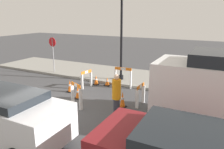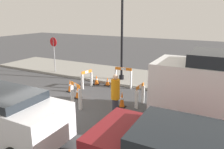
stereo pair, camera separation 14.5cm
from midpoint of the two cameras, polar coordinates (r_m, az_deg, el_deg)
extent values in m
plane|color=#424244|center=(9.44, -17.71, -9.53)|extent=(60.00, 60.00, 0.00)
cube|color=gray|center=(14.28, 0.11, 0.02)|extent=(18.00, 3.63, 0.14)
cylinder|color=black|center=(12.99, 2.03, -0.70)|extent=(0.29, 0.29, 0.24)
cylinder|color=black|center=(12.56, 2.12, 8.74)|extent=(0.13, 0.13, 4.53)
cylinder|color=gray|center=(14.98, -15.36, 4.91)|extent=(0.06, 0.06, 2.26)
cylinder|color=red|center=(14.85, -15.60, 8.17)|extent=(0.60, 0.08, 0.60)
cube|color=white|center=(9.33, 6.10, -6.43)|extent=(0.14, 0.07, 0.82)
cube|color=white|center=(9.92, 7.75, -5.13)|extent=(0.14, 0.07, 0.82)
cube|color=orange|center=(9.46, 7.05, -3.02)|extent=(0.07, 0.75, 0.15)
cube|color=white|center=(9.46, 7.05, -3.02)|extent=(0.04, 0.23, 0.14)
cube|color=white|center=(11.69, 4.57, -1.40)|extent=(0.07, 0.14, 0.98)
cube|color=white|center=(11.95, 0.56, -0.96)|extent=(0.07, 0.14, 0.98)
cube|color=orange|center=(11.66, 2.57, 1.49)|extent=(0.93, 0.12, 0.15)
cube|color=white|center=(11.66, 2.57, 1.49)|extent=(0.28, 0.06, 0.14)
cube|color=white|center=(12.12, -5.85, -1.23)|extent=(0.14, 0.09, 0.81)
cube|color=white|center=(11.70, -8.17, -1.93)|extent=(0.14, 0.09, 0.81)
cube|color=orange|center=(11.78, -7.07, 0.66)|extent=(0.19, 0.70, 0.15)
cube|color=white|center=(11.78, -7.07, 0.66)|extent=(0.08, 0.22, 0.14)
cube|color=white|center=(9.76, -10.69, -5.25)|extent=(0.11, 0.14, 0.93)
cube|color=white|center=(9.19, -8.65, -6.47)|extent=(0.11, 0.14, 0.93)
cube|color=orange|center=(9.29, -9.85, -2.74)|extent=(0.69, 0.33, 0.15)
cube|color=white|center=(9.29, -9.85, -2.74)|extent=(0.22, 0.12, 0.13)
cube|color=black|center=(11.52, -11.22, -4.38)|extent=(0.30, 0.30, 0.04)
cone|color=orange|center=(11.42, -11.30, -2.86)|extent=(0.23, 0.22, 0.60)
cylinder|color=white|center=(11.41, -11.31, -2.71)|extent=(0.13, 0.13, 0.08)
cube|color=black|center=(10.60, -9.24, -6.05)|extent=(0.30, 0.30, 0.04)
cone|color=orange|center=(10.49, -9.31, -4.54)|extent=(0.22, 0.23, 0.55)
cylinder|color=white|center=(10.48, -9.32, -4.40)|extent=(0.13, 0.13, 0.08)
cube|color=black|center=(12.50, -4.49, -2.54)|extent=(0.30, 0.30, 0.04)
cone|color=orange|center=(12.41, -4.51, -1.32)|extent=(0.22, 0.22, 0.52)
cylinder|color=white|center=(12.41, -4.51, -1.20)|extent=(0.13, 0.13, 0.07)
cube|color=black|center=(9.52, 2.29, -8.41)|extent=(0.30, 0.30, 0.04)
cone|color=orange|center=(9.38, 2.32, -6.39)|extent=(0.22, 0.22, 0.68)
cylinder|color=white|center=(9.37, 2.32, -6.20)|extent=(0.13, 0.13, 0.10)
cube|color=black|center=(12.28, -1.60, -2.81)|extent=(0.30, 0.30, 0.04)
cone|color=orange|center=(12.21, -1.61, -1.77)|extent=(0.23, 0.22, 0.43)
cylinder|color=white|center=(12.21, -1.61, -1.67)|extent=(0.13, 0.13, 0.06)
cylinder|color=#33333D|center=(8.23, 0.65, -9.18)|extent=(0.32, 0.32, 0.88)
cylinder|color=orange|center=(7.93, 0.66, -3.89)|extent=(0.45, 0.45, 0.73)
sphere|color=beige|center=(7.79, 0.67, -0.66)|extent=(0.28, 0.28, 0.20)
cube|color=silver|center=(7.60, -26.15, -9.76)|extent=(4.09, 1.67, 1.07)
cube|color=#1E2328|center=(7.40, -26.64, -5.98)|extent=(2.25, 1.54, 0.49)
cylinder|color=black|center=(7.47, -14.30, -13.62)|extent=(0.60, 0.18, 0.60)
cylinder|color=black|center=(9.21, -26.46, -9.08)|extent=(0.60, 0.18, 0.60)
cube|color=#1E2328|center=(4.65, 20.68, -16.76)|extent=(2.29, 1.66, 0.53)
cylinder|color=black|center=(9.74, 18.20, -6.85)|extent=(0.60, 0.18, 0.60)
cylinder|color=black|center=(7.86, 15.69, -12.18)|extent=(0.60, 0.18, 0.60)
camera|label=1|loc=(0.07, -90.39, -0.11)|focal=35.00mm
camera|label=2|loc=(0.07, 89.61, 0.11)|focal=35.00mm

